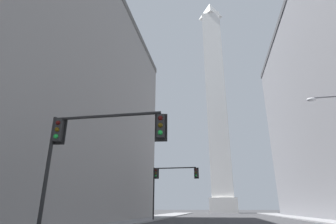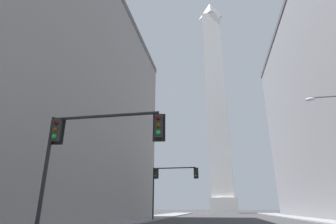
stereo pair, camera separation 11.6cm
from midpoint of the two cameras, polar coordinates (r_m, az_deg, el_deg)
name	(u,v)px [view 1 (the left image)]	position (r m, az deg, el deg)	size (l,w,h in m)	color
sidewalk_left	(129,221)	(32.31, -8.54, -22.41)	(5.00, 98.20, 0.15)	gray
building_left	(41,97)	(34.00, -26.07, 2.90)	(18.50, 38.77, 27.16)	gray
obelisk	(216,96)	(90.34, 10.34, 3.48)	(7.95, 7.95, 76.40)	silver
traffic_light_near_left	(89,142)	(12.93, -17.08, -6.19)	(5.86, 0.52, 5.74)	black
traffic_light_mid_left	(169,179)	(33.54, 0.02, -14.42)	(5.82, 0.52, 6.27)	black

